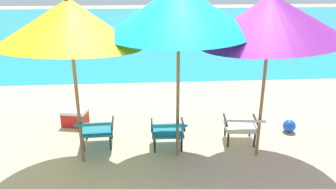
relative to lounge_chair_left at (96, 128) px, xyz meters
name	(u,v)px	position (x,y,z in m)	size (l,w,h in m)	color
ground_plane	(159,78)	(1.21, 3.86, -0.40)	(40.00, 40.00, 0.00)	#CCB78E
ocean_band	(152,27)	(1.21, 12.45, -0.40)	(40.00, 18.00, 0.01)	teal
lounge_chair_left	(96,128)	(0.00, 0.00, 0.00)	(0.57, 0.90, 0.68)	teal
lounge_chair_center	(168,129)	(1.17, -0.13, 0.00)	(0.56, 0.88, 0.68)	teal
lounge_chair_right	(242,124)	(2.41, -0.05, 0.00)	(0.63, 0.93, 0.68)	silver
beach_umbrella_left	(69,23)	(-0.18, -0.35, 1.73)	(2.64, 2.67, 2.55)	olive
beach_umbrella_center	(179,8)	(1.30, -0.27, 1.90)	(2.85, 2.86, 2.67)	olive
beach_umbrella_right	(271,18)	(2.58, -0.35, 1.77)	(2.60, 2.57, 2.60)	olive
beach_ball	(289,126)	(3.44, 0.41, -0.29)	(0.23, 0.23, 0.23)	blue
cooler_box	(75,117)	(-0.54, 0.98, -0.24)	(0.53, 0.41, 0.32)	red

